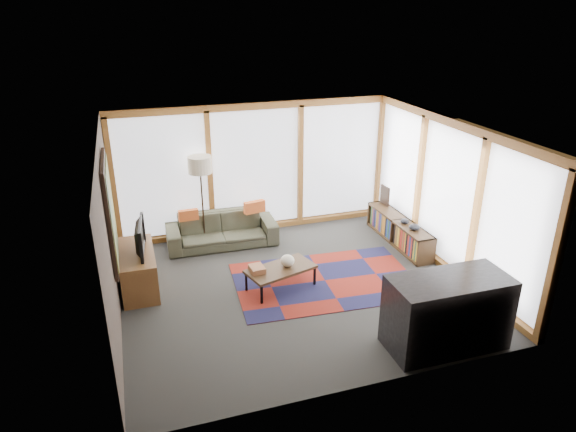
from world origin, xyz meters
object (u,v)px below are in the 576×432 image
object	(u,v)px
floor_lamp	(202,202)
coffee_table	(281,278)
bar_counter	(447,312)
bookshelf	(399,231)
television	(136,237)
tv_console	(138,270)
sofa	(222,230)

from	to	relation	value
floor_lamp	coffee_table	bearing A→B (deg)	-65.91
coffee_table	bar_counter	xyz separation A→B (m)	(1.67, -2.11, 0.32)
bookshelf	television	bearing A→B (deg)	-177.25
coffee_table	bookshelf	xyz separation A→B (m)	(2.67, 0.93, 0.07)
tv_console	television	world-z (taller)	television
floor_lamp	television	xyz separation A→B (m)	(-1.25, -1.32, 0.03)
floor_lamp	television	world-z (taller)	floor_lamp
sofa	coffee_table	xyz separation A→B (m)	(0.59, -1.91, -0.12)
coffee_table	television	size ratio (longest dim) A/B	1.24
bar_counter	television	bearing A→B (deg)	144.27
television	tv_console	bearing A→B (deg)	57.30
floor_lamp	television	bearing A→B (deg)	-133.47
tv_console	bar_counter	world-z (taller)	bar_counter
bookshelf	bar_counter	bearing A→B (deg)	-108.23
floor_lamp	bookshelf	bearing A→B (deg)	-16.96
floor_lamp	tv_console	bearing A→B (deg)	-134.55
bookshelf	bar_counter	world-z (taller)	bar_counter
tv_console	television	bearing A→B (deg)	-38.12
tv_console	bar_counter	xyz separation A→B (m)	(3.86, -2.83, 0.18)
coffee_table	bookshelf	size ratio (longest dim) A/B	0.55
floor_lamp	tv_console	xyz separation A→B (m)	(-1.28, -1.30, -0.55)
sofa	tv_console	world-z (taller)	tv_console
floor_lamp	television	distance (m)	1.82
sofa	television	distance (m)	2.07
coffee_table	tv_console	size ratio (longest dim) A/B	0.84
floor_lamp	bookshelf	xyz separation A→B (m)	(3.58, -1.09, -0.63)
sofa	bookshelf	world-z (taller)	sofa
coffee_table	bar_counter	bearing A→B (deg)	-51.59
coffee_table	tv_console	world-z (taller)	tv_console
sofa	coffee_table	world-z (taller)	sofa
tv_console	television	xyz separation A→B (m)	(0.03, -0.02, 0.58)
sofa	television	bearing A→B (deg)	-140.48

